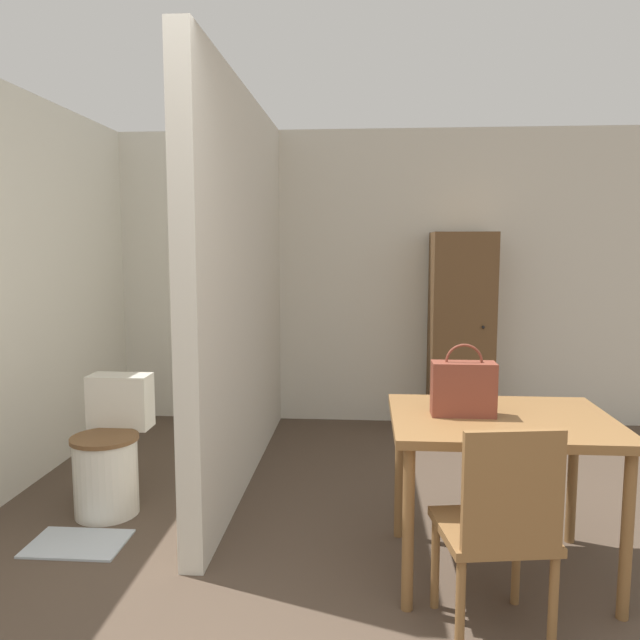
{
  "coord_description": "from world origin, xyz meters",
  "views": [
    {
      "loc": [
        0.07,
        -1.51,
        1.53
      ],
      "look_at": [
        -0.2,
        2.09,
        1.1
      ],
      "focal_mm": 35.0,
      "sensor_mm": 36.0,
      "label": 1
    }
  ],
  "objects_px": {
    "dining_table": "(501,435)",
    "wooden_chair": "(499,525)",
    "wooden_cabinet": "(461,333)",
    "handbag": "(463,388)",
    "toilet": "(110,455)"
  },
  "relations": [
    {
      "from": "dining_table",
      "to": "wooden_chair",
      "type": "bearing_deg",
      "value": -101.98
    },
    {
      "from": "wooden_chair",
      "to": "handbag",
      "type": "distance_m",
      "value": 0.68
    },
    {
      "from": "dining_table",
      "to": "handbag",
      "type": "bearing_deg",
      "value": 178.33
    },
    {
      "from": "handbag",
      "to": "wooden_cabinet",
      "type": "bearing_deg",
      "value": 81.84
    },
    {
      "from": "wooden_chair",
      "to": "wooden_cabinet",
      "type": "height_order",
      "value": "wooden_cabinet"
    },
    {
      "from": "dining_table",
      "to": "wooden_chair",
      "type": "height_order",
      "value": "wooden_chair"
    },
    {
      "from": "toilet",
      "to": "handbag",
      "type": "bearing_deg",
      "value": -16.04
    },
    {
      "from": "wooden_chair",
      "to": "wooden_cabinet",
      "type": "distance_m",
      "value": 2.84
    },
    {
      "from": "dining_table",
      "to": "wooden_chair",
      "type": "distance_m",
      "value": 0.57
    },
    {
      "from": "wooden_cabinet",
      "to": "wooden_chair",
      "type": "bearing_deg",
      "value": -95.33
    },
    {
      "from": "toilet",
      "to": "handbag",
      "type": "relative_size",
      "value": 2.28
    },
    {
      "from": "dining_table",
      "to": "handbag",
      "type": "height_order",
      "value": "handbag"
    },
    {
      "from": "dining_table",
      "to": "wooden_cabinet",
      "type": "distance_m",
      "value": 2.29
    },
    {
      "from": "dining_table",
      "to": "wooden_cabinet",
      "type": "relative_size",
      "value": 0.61
    },
    {
      "from": "toilet",
      "to": "wooden_chair",
      "type": "bearing_deg",
      "value": -28.7
    }
  ]
}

